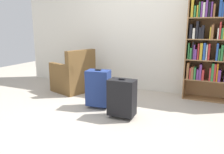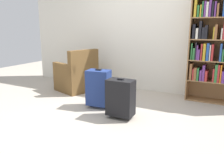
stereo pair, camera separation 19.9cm
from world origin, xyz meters
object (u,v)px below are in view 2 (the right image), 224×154
at_px(bookshelf, 223,47).
at_px(mug, 100,92).
at_px(armchair, 77,76).
at_px(suitcase_black, 121,98).
at_px(suitcase_navy_blue, 99,88).

height_order(bookshelf, mug, bookshelf).
height_order(bookshelf, armchair, bookshelf).
bearing_deg(mug, bookshelf, 14.37).
relative_size(armchair, suitcase_black, 1.47).
distance_m(armchair, suitcase_navy_blue, 1.18).
distance_m(mug, suitcase_black, 1.34).
bearing_deg(bookshelf, mug, -165.63).
height_order(mug, suitcase_navy_blue, suitcase_navy_blue).
xyz_separation_m(bookshelf, suitcase_black, (-1.25, -1.50, -0.69)).
bearing_deg(bookshelf, suitcase_black, -129.86).
bearing_deg(armchair, bookshelf, 11.50).
height_order(bookshelf, suitcase_navy_blue, bookshelf).
distance_m(bookshelf, suitcase_black, 2.07).
bearing_deg(suitcase_black, suitcase_navy_blue, 154.90).
height_order(bookshelf, suitcase_black, bookshelf).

